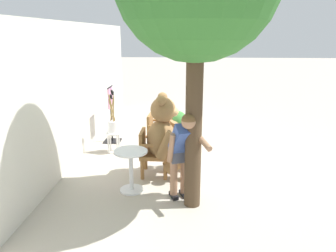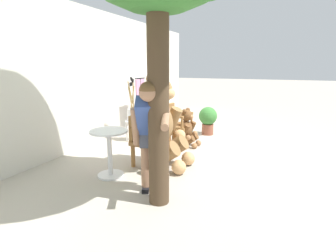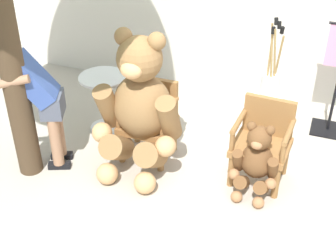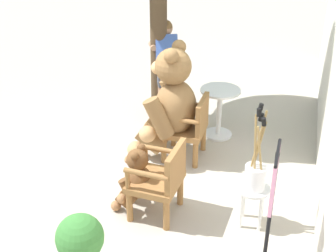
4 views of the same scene
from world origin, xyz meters
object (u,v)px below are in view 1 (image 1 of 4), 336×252
(brush_bucket, at_px, (113,124))
(round_side_table, at_px, (131,166))
(teddy_bear_small, at_px, (170,135))
(person_visitor, at_px, (183,148))
(clothing_display_stand, at_px, (111,113))
(wooden_chair_right, at_px, (158,132))
(teddy_bear_large, at_px, (166,136))
(potted_plant, at_px, (178,122))
(white_stool, at_px, (114,137))
(wooden_chair_left, at_px, (152,151))

(brush_bucket, bearing_deg, round_side_table, -158.79)
(teddy_bear_small, bearing_deg, person_visitor, -172.20)
(round_side_table, height_order, clothing_display_stand, clothing_display_stand)
(wooden_chair_right, relative_size, person_visitor, 0.58)
(teddy_bear_large, xyz_separation_m, potted_plant, (2.34, -0.16, -0.36))
(wooden_chair_right, distance_m, person_visitor, 2.35)
(teddy_bear_large, bearing_deg, clothing_display_stand, 37.73)
(wooden_chair_right, relative_size, potted_plant, 1.26)
(person_visitor, bearing_deg, wooden_chair_right, 14.79)
(person_visitor, height_order, brush_bucket, person_visitor)
(clothing_display_stand, bearing_deg, teddy_bear_large, -142.27)
(potted_plant, bearing_deg, brush_bucket, 130.70)
(teddy_bear_large, bearing_deg, teddy_bear_small, -0.92)
(white_stool, height_order, potted_plant, potted_plant)
(teddy_bear_small, relative_size, potted_plant, 1.17)
(brush_bucket, xyz_separation_m, round_side_table, (-1.83, -0.71, -0.21))
(white_stool, bearing_deg, wooden_chair_left, -139.20)
(teddy_bear_large, xyz_separation_m, teddy_bear_small, (1.24, -0.02, -0.37))
(wooden_chair_right, xyz_separation_m, brush_bucket, (-0.11, 0.98, 0.19))
(round_side_table, distance_m, potted_plant, 3.11)
(wooden_chair_right, bearing_deg, clothing_display_stand, 62.12)
(round_side_table, height_order, potted_plant, round_side_table)
(wooden_chair_right, bearing_deg, round_side_table, 172.11)
(wooden_chair_left, distance_m, teddy_bear_small, 1.27)
(teddy_bear_small, bearing_deg, teddy_bear_large, 179.08)
(white_stool, bearing_deg, teddy_bear_large, -132.37)
(potted_plant, distance_m, clothing_display_stand, 1.70)
(white_stool, xyz_separation_m, brush_bucket, (0.00, -0.00, 0.30))
(wooden_chair_right, height_order, round_side_table, wooden_chair_right)
(round_side_table, bearing_deg, teddy_bear_large, -37.60)
(teddy_bear_large, bearing_deg, brush_bucket, 47.61)
(potted_plant, bearing_deg, person_visitor, -177.07)
(teddy_bear_small, xyz_separation_m, round_side_table, (-1.93, 0.55, 0.06))
(round_side_table, distance_m, clothing_display_stand, 2.74)
(potted_plant, bearing_deg, clothing_display_stand, 106.03)
(person_visitor, bearing_deg, white_stool, 36.49)
(wooden_chair_left, relative_size, round_side_table, 1.19)
(wooden_chair_left, distance_m, wooden_chair_right, 1.25)
(wooden_chair_left, height_order, clothing_display_stand, clothing_display_stand)
(wooden_chair_left, bearing_deg, teddy_bear_large, -90.14)
(wooden_chair_left, xyz_separation_m, wooden_chair_right, (1.25, -0.00, 0.00))
(wooden_chair_left, relative_size, brush_bucket, 0.90)
(wooden_chair_right, height_order, person_visitor, person_visitor)
(wooden_chair_left, xyz_separation_m, round_side_table, (-0.69, 0.27, -0.01))
(round_side_table, relative_size, potted_plant, 1.06)
(teddy_bear_small, xyz_separation_m, clothing_display_stand, (0.63, 1.47, 0.33))
(round_side_table, bearing_deg, person_visitor, -108.89)
(wooden_chair_left, relative_size, white_stool, 1.87)
(wooden_chair_right, xyz_separation_m, round_side_table, (-1.94, 0.27, -0.01))
(wooden_chair_left, xyz_separation_m, clothing_display_stand, (1.87, 1.19, 0.26))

